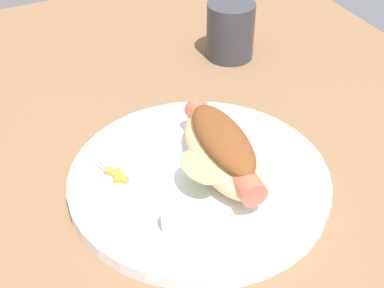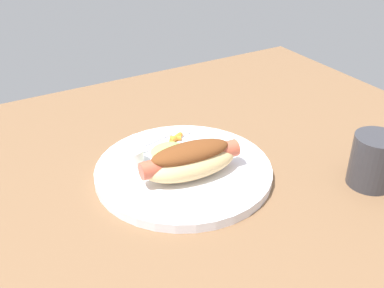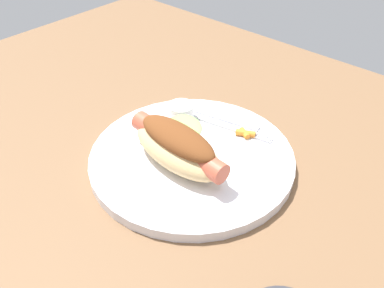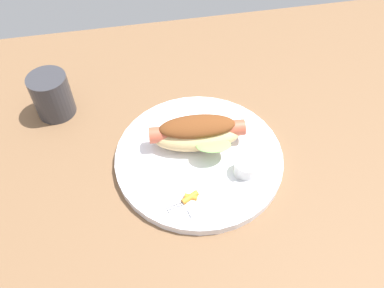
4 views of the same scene
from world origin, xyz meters
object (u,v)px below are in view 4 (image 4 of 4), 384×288
fork (215,193)px  sauce_ramekin (246,167)px  hot_dog (197,132)px  carrot_garnish (190,197)px  knife (227,199)px  drinking_cup (52,95)px  plate (199,157)px

fork → sauce_ramekin: bearing=-164.5°
hot_dog → carrot_garnish: 12.12cm
sauce_ramekin → knife: sauce_ramekin is taller
carrot_garnish → drinking_cup: (22.09, -26.15, 2.31)cm
sauce_ramekin → hot_dog: bearing=-49.7°
sauce_ramekin → carrot_garnish: bearing=18.2°
knife → carrot_garnish: carrot_garnish is taller
knife → sauce_ramekin: bearing=-146.9°
fork → drinking_cup: 36.97cm
sauce_ramekin → carrot_garnish: size_ratio=1.32×
hot_dog → drinking_cup: 29.54cm
carrot_garnish → hot_dog: bearing=-107.0°
plate → fork: size_ratio=1.88×
plate → hot_dog: 4.63cm
plate → knife: bearing=104.2°
carrot_garnish → fork: bearing=-176.7°
fork → knife: 2.20cm
fork → drinking_cup: bearing=-56.3°
plate → sauce_ramekin: (-7.02, 5.28, 2.24)cm
plate → drinking_cup: (25.32, -17.50, 3.59)cm
fork → knife: bearing=125.1°
hot_dog → carrot_garnish: hot_dog is taller
plate → drinking_cup: drinking_cup is taller
knife → drinking_cup: drinking_cup is taller
fork → carrot_garnish: (4.15, 0.24, 0.28)cm
sauce_ramekin → drinking_cup: bearing=-35.2°
knife → drinking_cup: (27.84, -27.42, 2.61)cm
fork → knife: same height
hot_dog → sauce_ramekin: 10.58cm
sauce_ramekin → drinking_cup: 39.59cm
sauce_ramekin → fork: (6.11, 3.13, -1.24)cm
plate → fork: 8.52cm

